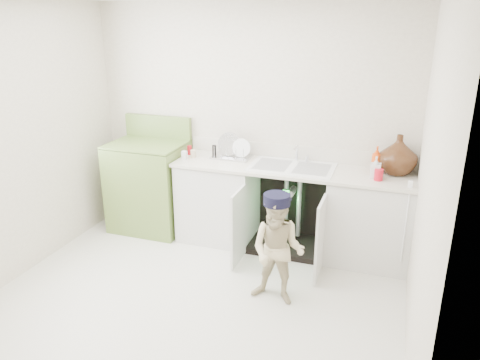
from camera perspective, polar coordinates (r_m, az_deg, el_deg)
name	(u,v)px	position (r m, az deg, el deg)	size (l,w,h in m)	color
ground	(196,298)	(4.27, -5.35, -14.10)	(3.50, 3.50, 0.00)	beige
room_shell	(191,163)	(3.73, -5.95, 2.12)	(6.00, 5.50, 1.26)	beige
counter_run	(295,205)	(4.90, 6.78, -3.07)	(2.44, 1.02, 1.28)	silver
avocado_stove	(150,185)	(5.43, -10.97, -0.58)	(0.82, 0.65, 1.27)	olive
repair_worker	(278,249)	(3.98, 4.62, -8.44)	(0.49, 0.87, 0.98)	beige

